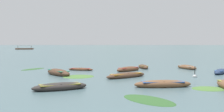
{
  "coord_description": "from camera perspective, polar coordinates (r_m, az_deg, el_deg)",
  "views": [
    {
      "loc": [
        0.41,
        -6.28,
        3.03
      ],
      "look_at": [
        -1.15,
        39.95,
        0.86
      ],
      "focal_mm": 39.94,
      "sensor_mm": 36.0,
      "label": 1
    }
  ],
  "objects": [
    {
      "name": "mountain_2",
      "position": [
        2179.64,
        0.91,
        6.09
      ],
      "size": [
        823.64,
        823.64,
        264.4
      ],
      "primitive_type": "cone",
      "color": "slate",
      "rests_on": "ground"
    },
    {
      "name": "mountain_3",
      "position": [
        2209.19,
        16.43,
        5.32
      ],
      "size": [
        752.09,
        752.09,
        217.6
      ],
      "primitive_type": "cone",
      "color": "#4C5B56",
      "rests_on": "ground"
    },
    {
      "name": "weed_patch_5",
      "position": [
        31.81,
        -17.6,
        -2.91
      ],
      "size": [
        2.69,
        3.74,
        0.14
      ],
      "primitive_type": "ellipsoid",
      "rotation": [
        0.0,
        0.0,
        1.11
      ],
      "color": "#2D5628",
      "rests_on": "ground"
    },
    {
      "name": "rowboat_2",
      "position": [
        28.49,
        23.64,
        -3.29
      ],
      "size": [
        2.98,
        3.86,
        0.57
      ],
      "color": "navy",
      "rests_on": "ground"
    },
    {
      "name": "weed_patch_4",
      "position": [
        23.66,
        -7.67,
        -4.7
      ],
      "size": [
        4.07,
        4.04,
        0.14
      ],
      "primitive_type": "ellipsoid",
      "rotation": [
        0.0,
        0.0,
        0.67
      ],
      "color": "#477033",
      "rests_on": "ground"
    },
    {
      "name": "rowboat_9",
      "position": [
        25.29,
        -12.2,
        -3.73
      ],
      "size": [
        3.67,
        4.09,
        0.75
      ],
      "color": "#4C3323",
      "rests_on": "ground"
    },
    {
      "name": "ground_plane",
      "position": [
        1506.28,
        1.92,
        2.57
      ],
      "size": [
        6000.0,
        6000.0,
        0.0
      ],
      "primitive_type": "plane",
      "color": "#476066"
    },
    {
      "name": "rowboat_1",
      "position": [
        17.16,
        -11.82,
        -6.92
      ],
      "size": [
        3.86,
        2.74,
        0.59
      ],
      "color": "#2D2826",
      "rests_on": "ground"
    },
    {
      "name": "rowboat_4",
      "position": [
        28.44,
        3.77,
        -3.04
      ],
      "size": [
        3.3,
        3.43,
        0.63
      ],
      "color": "brown",
      "rests_on": "ground"
    },
    {
      "name": "mooring_buoy",
      "position": [
        24.13,
        18.41,
        -4.42
      ],
      "size": [
        0.37,
        0.37,
        1.15
      ],
      "color": "silver",
      "rests_on": "ground"
    },
    {
      "name": "rowboat_8",
      "position": [
        29.27,
        -7.17,
        -3.04
      ],
      "size": [
        3.16,
        1.5,
        0.38
      ],
      "color": "brown",
      "rests_on": "ground"
    },
    {
      "name": "weed_patch_2",
      "position": [
        19.42,
        -12.0,
        -6.35
      ],
      "size": [
        2.38,
        2.11,
        0.14
      ],
      "primitive_type": "ellipsoid",
      "rotation": [
        0.0,
        0.0,
        1.08
      ],
      "color": "#477033",
      "rests_on": "ground"
    },
    {
      "name": "weed_patch_1",
      "position": [
        18.33,
        21.31,
        -7.02
      ],
      "size": [
        2.5,
        2.16,
        0.14
      ],
      "primitive_type": "ellipsoid",
      "rotation": [
        0.0,
        0.0,
        1.67
      ],
      "color": "#477033",
      "rests_on": "ground"
    },
    {
      "name": "rowboat_6",
      "position": [
        31.87,
        7.17,
        -2.47
      ],
      "size": [
        1.45,
        3.26,
        0.57
      ],
      "color": "#4C3323",
      "rests_on": "ground"
    },
    {
      "name": "rowboat_7",
      "position": [
        32.21,
        16.75,
        -2.49
      ],
      "size": [
        2.33,
        3.66,
        0.61
      ],
      "color": "brown",
      "rests_on": "ground"
    },
    {
      "name": "weed_patch_3",
      "position": [
        13.88,
        8.3,
        -9.96
      ],
      "size": [
        3.63,
        3.88,
        0.14
      ],
      "primitive_type": "ellipsoid",
      "rotation": [
        0.0,
        0.0,
        2.25
      ],
      "color": "#2D5628",
      "rests_on": "ground"
    },
    {
      "name": "rowboat_10",
      "position": [
        18.22,
        11.54,
        -6.34
      ],
      "size": [
        4.26,
        1.65,
        0.62
      ],
      "color": "brown",
      "rests_on": "ground"
    },
    {
      "name": "rowboat_0",
      "position": [
        22.9,
        3.28,
        -4.47
      ],
      "size": [
        4.14,
        3.63,
        0.58
      ],
      "color": "#4C3323",
      "rests_on": "ground"
    },
    {
      "name": "mountain_1",
      "position": [
        2538.47,
        -16.71,
        7.76
      ],
      "size": [
        1195.86,
        1195.86,
        464.59
      ],
      "primitive_type": "cone",
      "color": "slate",
      "rests_on": "ground"
    },
    {
      "name": "ferry_0",
      "position": [
        156.41,
        -19.37,
        1.59
      ],
      "size": [
        10.79,
        6.73,
        2.54
      ],
      "color": "brown",
      "rests_on": "ground"
    }
  ]
}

